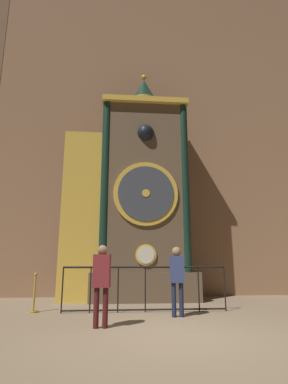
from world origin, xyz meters
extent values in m
plane|color=#847056|center=(0.00, 0.00, 0.00)|extent=(28.00, 28.00, 0.00)
cube|color=#936B4C|center=(0.00, 6.14, 7.17)|extent=(24.00, 0.30, 14.33)
cube|color=brown|center=(-0.23, 4.94, 0.46)|extent=(3.59, 1.61, 0.92)
cube|color=brown|center=(-0.23, 4.94, 3.98)|extent=(2.87, 1.40, 6.12)
cube|color=gold|center=(-0.23, 4.84, 6.95)|extent=(3.10, 1.54, 0.20)
cylinder|color=gold|center=(-0.23, 4.21, 1.47)|extent=(0.67, 0.05, 0.67)
cylinder|color=silver|center=(-0.23, 4.18, 1.47)|extent=(0.55, 0.03, 0.55)
cylinder|color=gold|center=(-0.23, 4.21, 3.49)|extent=(2.19, 0.07, 2.19)
cylinder|color=#3D424C|center=(-0.23, 4.17, 3.49)|extent=(1.88, 0.04, 1.88)
cylinder|color=gold|center=(-0.23, 4.15, 3.49)|extent=(0.26, 0.03, 0.26)
cube|color=#3A2D21|center=(-0.23, 4.73, 5.70)|extent=(0.75, 0.42, 0.75)
sphere|color=black|center=(-0.23, 4.29, 5.70)|extent=(0.60, 0.60, 0.60)
cylinder|color=#142D23|center=(-1.61, 4.33, 3.98)|extent=(0.29, 0.29, 6.12)
cylinder|color=#142D23|center=(1.15, 4.33, 3.98)|extent=(0.29, 0.29, 6.12)
cylinder|color=gold|center=(-0.23, 4.94, 7.20)|extent=(0.98, 0.98, 0.30)
cone|color=#163227|center=(-0.23, 4.94, 7.80)|extent=(0.93, 0.93, 0.90)
sphere|color=gold|center=(-0.23, 4.94, 8.36)|extent=(0.20, 0.20, 0.20)
cube|color=#4C3828|center=(-2.36, 4.99, 2.85)|extent=(1.29, 1.19, 5.71)
cube|color=gold|center=(-2.36, 4.38, 2.85)|extent=(1.36, 0.06, 5.71)
cylinder|color=black|center=(-2.52, 2.61, 0.57)|extent=(0.04, 0.04, 1.15)
cylinder|color=black|center=(-1.81, 2.61, 0.57)|extent=(0.04, 0.04, 1.15)
cylinder|color=black|center=(-1.10, 2.61, 0.57)|extent=(0.04, 0.04, 1.15)
cylinder|color=black|center=(-0.39, 2.61, 0.57)|extent=(0.04, 0.04, 1.15)
cylinder|color=black|center=(0.32, 2.61, 0.57)|extent=(0.04, 0.04, 1.15)
cylinder|color=black|center=(1.04, 2.61, 0.57)|extent=(0.04, 0.04, 1.15)
cylinder|color=black|center=(1.75, 2.61, 0.57)|extent=(0.04, 0.04, 1.15)
cylinder|color=black|center=(-0.39, 2.61, 1.13)|extent=(4.27, 0.05, 0.05)
cylinder|color=black|center=(-0.39, 2.61, 0.06)|extent=(4.27, 0.04, 0.04)
cylinder|color=#461518|center=(-1.53, 0.82, 0.39)|extent=(0.11, 0.11, 0.77)
cylinder|color=#461518|center=(-1.35, 0.82, 0.39)|extent=(0.11, 0.11, 0.77)
cube|color=maroon|center=(-1.44, 0.82, 1.10)|extent=(0.37, 0.26, 0.66)
sphere|color=#8C664C|center=(-1.44, 0.82, 1.52)|extent=(0.20, 0.20, 0.20)
cylinder|color=#1B213A|center=(0.23, 1.87, 0.39)|extent=(0.11, 0.11, 0.78)
cylinder|color=#1B213A|center=(0.41, 1.87, 0.39)|extent=(0.11, 0.11, 0.78)
cube|color=navy|center=(0.32, 1.87, 1.10)|extent=(0.37, 0.26, 0.64)
sphere|color=#8C664C|center=(0.32, 1.87, 1.52)|extent=(0.23, 0.23, 0.23)
cylinder|color=#B28E33|center=(-3.27, 2.82, 0.02)|extent=(0.28, 0.28, 0.04)
cylinder|color=#B28E33|center=(-3.27, 2.82, 0.45)|extent=(0.06, 0.06, 0.91)
sphere|color=#B28E33|center=(-3.27, 2.82, 0.94)|extent=(0.09, 0.09, 0.09)
camera|label=1|loc=(-1.10, -5.56, 1.31)|focal=28.00mm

